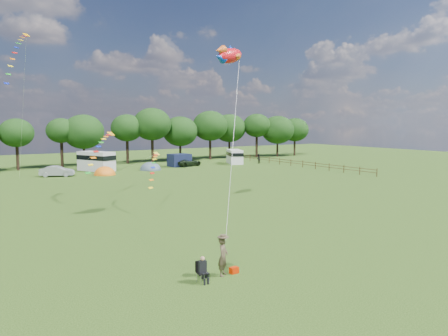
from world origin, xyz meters
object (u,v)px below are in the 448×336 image
campervan_d (235,156)px  walker_a (258,159)px  car_b (57,171)px  tent_orange (105,175)px  fish_kite (228,55)px  car_d (188,162)px  walker_b (238,159)px  kite_flyer (223,256)px  camp_chair (202,267)px  tent_greyblue (151,170)px  campervan_c (96,161)px

campervan_d → walker_a: campervan_d is taller
car_b → tent_orange: bearing=-83.4°
tent_orange → fish_kite: size_ratio=0.96×
car_b → walker_a: (35.65, 0.08, 0.12)m
car_d → walker_b: walker_b is taller
fish_kite → kite_flyer: bearing=-142.7°
car_b → car_d: 22.39m
car_b → campervan_d: bearing=-64.0°
walker_b → campervan_d: bearing=-96.5°
campervan_d → kite_flyer: (-33.58, -48.28, -0.39)m
campervan_d → camp_chair: campervan_d is taller
tent_greyblue → camp_chair: bearing=-110.5°
kite_flyer → walker_b: size_ratio=1.17×
tent_greyblue → camp_chair: 50.14m
campervan_d → fish_kite: fish_kite is taller
kite_flyer → walker_a: (37.45, 46.19, -0.10)m
tent_greyblue → walker_b: 17.40m
fish_kite → car_b: bearing=83.3°
tent_orange → walker_a: bearing=3.6°
tent_orange → walker_b: 25.71m
tent_greyblue → kite_flyer: (-16.23, -46.72, 0.96)m
campervan_d → kite_flyer: 58.82m
kite_flyer → campervan_d: bearing=15.3°
campervan_d → tent_greyblue: 17.48m
car_d → camp_chair: bearing=138.9°
campervan_d → fish_kite: (-24.85, -35.46, 11.79)m
campervan_d → fish_kite: 44.88m
camp_chair → walker_a: (38.80, 46.42, 0.11)m
tent_orange → kite_flyer: size_ratio=1.75×
camp_chair → fish_kite: (10.09, 13.05, 12.40)m
campervan_c → walker_b: size_ratio=4.01×
car_b → walker_b: (31.79, 1.23, 0.08)m
car_b → car_d: (22.24, 2.60, -0.05)m
camp_chair → car_d: bearing=70.7°
fish_kite → walker_a: (28.71, 33.37, -12.29)m
kite_flyer → fish_kite: fish_kite is taller
tent_orange → tent_greyblue: 8.49m
campervan_d → walker_b: (0.01, -0.93, -0.54)m
car_d → tent_greyblue: (-7.81, -1.99, -0.69)m
tent_greyblue → fish_kite: (-7.49, -33.90, 13.15)m
camp_chair → walker_a: bearing=58.3°
campervan_d → tent_orange: 25.85m
car_d → walker_a: size_ratio=2.95×
walker_a → fish_kite: bearing=32.6°
kite_flyer → fish_kite: size_ratio=0.55×
car_b → campervan_c: bearing=-36.4°
car_b → walker_a: walker_a is taller
campervan_d → tent_greyblue: bearing=117.9°
car_d → tent_orange: car_d is taller
car_d → walker_a: (13.41, -2.52, 0.17)m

